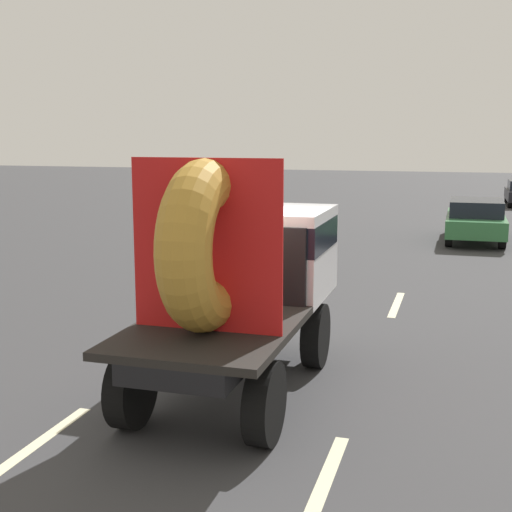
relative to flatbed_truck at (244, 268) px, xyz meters
The scene contains 7 objects.
ground_plane 1.72m from the flatbed_truck, 143.98° to the left, with size 120.00×120.00×0.00m, color #38383A.
flatbed_truck is the anchor object (origin of this frame).
distant_sedan 15.42m from the flatbed_truck, 77.29° to the left, with size 1.87×4.35×1.42m.
lane_dash_left_near 3.66m from the flatbed_truck, 121.38° to the right, with size 2.38×0.16×0.01m, color beige.
lane_dash_left_far 5.81m from the flatbed_truck, 107.72° to the left, with size 2.87×0.16×0.01m, color beige.
lane_dash_right_near 3.59m from the flatbed_truck, 57.75° to the right, with size 2.37×0.16×0.01m, color beige.
lane_dash_right_far 5.85m from the flatbed_truck, 72.40° to the left, with size 2.26×0.16×0.01m, color beige.
Camera 1 is at (3.19, -9.39, 3.56)m, focal length 48.61 mm.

